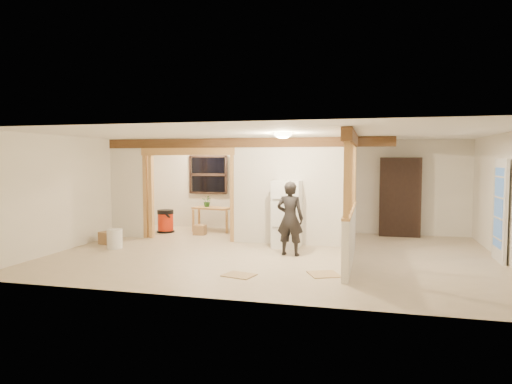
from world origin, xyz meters
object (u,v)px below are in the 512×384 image
(bookshelf, at_px, (400,197))
(work_table, at_px, (213,219))
(refrigerator, at_px, (287,214))
(shop_vac, at_px, (166,221))
(woman, at_px, (290,218))

(bookshelf, bearing_deg, work_table, -175.42)
(refrigerator, xyz_separation_m, shop_vac, (-3.58, 1.23, -0.44))
(woman, height_order, work_table, woman)
(refrigerator, distance_m, bookshelf, 3.37)
(refrigerator, height_order, work_table, refrigerator)
(woman, height_order, shop_vac, woman)
(refrigerator, bearing_deg, work_table, 143.74)
(work_table, height_order, bookshelf, bookshelf)
(refrigerator, bearing_deg, bookshelf, 40.23)
(refrigerator, distance_m, shop_vac, 3.81)
(work_table, distance_m, bookshelf, 5.05)
(work_table, bearing_deg, bookshelf, 16.58)
(woman, distance_m, bookshelf, 3.86)
(refrigerator, distance_m, woman, 0.92)
(shop_vac, bearing_deg, bookshelf, 8.75)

